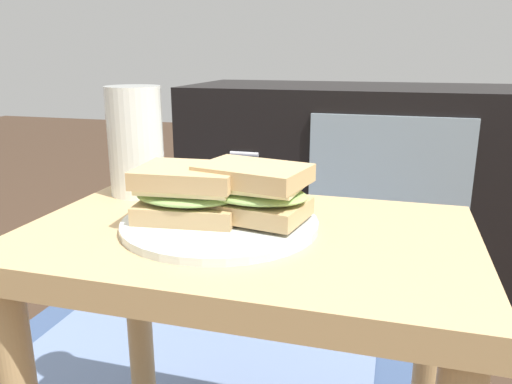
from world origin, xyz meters
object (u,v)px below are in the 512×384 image
object	(u,v)px
tv_cabinet	(348,181)
sandwich_front	(188,193)
sandwich_back	(253,191)
beer_glass	(136,144)
plate	(221,222)

from	to	relation	value
tv_cabinet	sandwich_front	size ratio (longest dim) A/B	6.55
tv_cabinet	sandwich_back	size ratio (longest dim) A/B	6.19
tv_cabinet	sandwich_front	distance (m)	0.98
tv_cabinet	sandwich_back	distance (m)	0.96
tv_cabinet	beer_glass	world-z (taller)	beer_glass
tv_cabinet	sandwich_front	xyz separation A→B (m)	(-0.12, -0.95, 0.21)
plate	beer_glass	xyz separation A→B (m)	(-0.18, 0.11, 0.07)
sandwich_front	plate	bearing A→B (deg)	11.77
sandwich_front	sandwich_back	distance (m)	0.08
plate	beer_glass	size ratio (longest dim) A/B	1.50
tv_cabinet	plate	world-z (taller)	tv_cabinet
tv_cabinet	plate	distance (m)	0.96
plate	tv_cabinet	bearing A→B (deg)	85.46
sandwich_front	tv_cabinet	bearing A→B (deg)	83.09
sandwich_front	beer_glass	size ratio (longest dim) A/B	0.88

